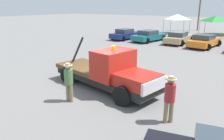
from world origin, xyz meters
name	(u,v)px	position (x,y,z in m)	size (l,w,h in m)	color
ground_plane	(104,87)	(0.00, 0.00, 0.00)	(160.00, 160.00, 0.00)	slate
tow_truck	(109,73)	(0.37, -0.07, 0.91)	(6.51, 2.95, 2.51)	black
person_near_truck	(170,96)	(4.08, -1.51, 1.06)	(0.40, 0.40, 1.80)	#847051
person_at_hood	(69,79)	(-0.25, -2.26, 1.05)	(0.39, 0.39, 1.78)	#847051
parked_car_navy	(125,34)	(-8.11, 15.30, 0.65)	(2.74, 4.64, 1.34)	navy
parked_car_teal	(149,36)	(-4.93, 15.50, 0.65)	(2.98, 5.07, 1.34)	#196670
parked_car_tan	(179,38)	(-1.48, 16.01, 0.65)	(2.45, 4.84, 1.34)	tan
parked_car_orange	(204,41)	(1.48, 15.18, 0.65)	(2.86, 4.87, 1.34)	orange
canopy_tent_white	(177,17)	(-4.98, 25.39, 2.50)	(3.17, 3.17, 2.91)	#9E9EA3
canopy_tent_green	(216,19)	(0.73, 24.09, 2.47)	(3.29, 3.29, 2.89)	#9E9EA3
utility_pole	(200,2)	(-3.23, 31.10, 4.67)	(2.20, 0.24, 8.82)	brown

